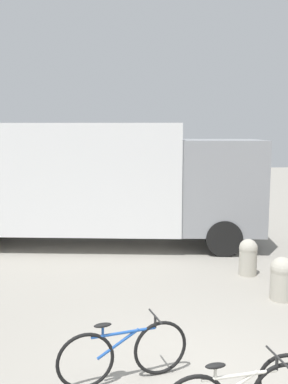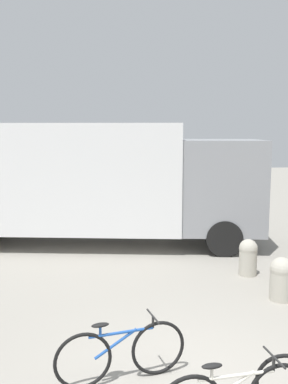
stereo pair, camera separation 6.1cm
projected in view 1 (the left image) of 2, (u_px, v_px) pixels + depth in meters
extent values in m
cube|color=white|center=(51.00, 176.00, 11.61)|extent=(7.27, 3.28, 2.83)
cube|color=gray|center=(220.00, 185.00, 11.46)|extent=(2.40, 2.52, 2.41)
cylinder|color=black|center=(214.00, 221.00, 12.64)|extent=(0.94, 0.40, 0.91)
cylinder|color=black|center=(224.00, 238.00, 10.63)|extent=(0.94, 0.40, 0.91)
torus|color=black|center=(85.00, 361.00, 5.14)|extent=(0.71, 0.21, 0.72)
torus|color=black|center=(160.00, 348.00, 5.45)|extent=(0.71, 0.21, 0.72)
cylinder|color=#1E4C9E|center=(124.00, 333.00, 5.26)|extent=(0.81, 0.23, 0.04)
cylinder|color=#1E4C9E|center=(118.00, 344.00, 5.25)|extent=(0.54, 0.16, 0.33)
cylinder|color=#1E4C9E|center=(103.00, 331.00, 5.16)|extent=(0.03, 0.03, 0.12)
ellipsoid|color=black|center=(103.00, 325.00, 5.15)|extent=(0.23, 0.14, 0.05)
cylinder|color=black|center=(155.00, 322.00, 5.38)|extent=(0.03, 0.03, 0.15)
cylinder|color=black|center=(155.00, 316.00, 5.37)|extent=(0.13, 0.43, 0.02)
cylinder|color=silver|center=(240.00, 375.00, 4.34)|extent=(0.82, 0.14, 0.04)
cylinder|color=silver|center=(215.00, 373.00, 4.27)|extent=(0.03, 0.03, 0.12)
ellipsoid|color=black|center=(215.00, 366.00, 4.26)|extent=(0.23, 0.12, 0.05)
cylinder|color=black|center=(277.00, 363.00, 4.42)|extent=(0.03, 0.03, 0.15)
cylinder|color=black|center=(277.00, 357.00, 4.41)|extent=(0.08, 0.44, 0.02)
cylinder|color=#B2AD9E|center=(281.00, 284.00, 7.89)|extent=(0.41, 0.41, 0.59)
sphere|color=#B2AD9E|center=(282.00, 269.00, 7.85)|extent=(0.43, 0.43, 0.43)
cylinder|color=#B2AD9E|center=(248.00, 261.00, 9.24)|extent=(0.38, 0.38, 0.59)
sphere|color=#B2AD9E|center=(248.00, 248.00, 9.20)|extent=(0.40, 0.40, 0.40)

